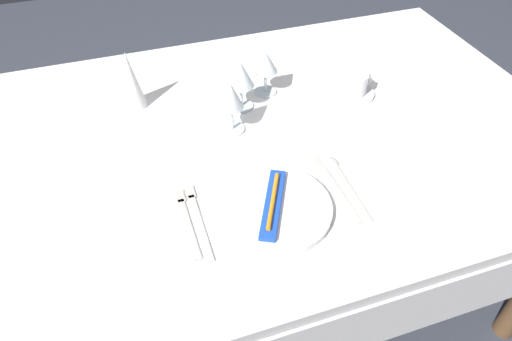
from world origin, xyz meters
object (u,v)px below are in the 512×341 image
object	(u,v)px
fork_outer	(198,218)
fork_inner	(187,220)
coffee_cup_left	(354,83)
wine_glass_right	(241,76)
wine_glass_centre	(231,98)
dinner_knife	(337,189)
toothbrush_package	(273,203)
wine_glass_left	(266,64)
napkin_folded	(130,80)
dinner_plate	(273,208)
spoon_soup	(344,180)

from	to	relation	value
fork_outer	fork_inner	bearing A→B (deg)	172.76
fork_inner	coffee_cup_left	xyz separation A→B (m)	(0.58, 0.33, 0.04)
wine_glass_right	fork_inner	bearing A→B (deg)	-123.04
fork_inner	wine_glass_centre	distance (m)	0.35
fork_inner	wine_glass_right	bearing A→B (deg)	56.96
dinner_knife	wine_glass_centre	size ratio (longest dim) A/B	1.57
toothbrush_package	wine_glass_right	bearing A→B (deg)	82.79
wine_glass_left	wine_glass_right	bearing A→B (deg)	-152.31
fork_outer	napkin_folded	size ratio (longest dim) A/B	1.32
coffee_cup_left	fork_inner	bearing A→B (deg)	-150.23
fork_outer	wine_glass_left	bearing A→B (deg)	53.99
dinner_plate	toothbrush_package	xyz separation A→B (m)	(-0.00, 0.00, 0.02)
toothbrush_package	fork_outer	bearing A→B (deg)	169.46
dinner_knife	dinner_plate	bearing A→B (deg)	-175.28
dinner_knife	coffee_cup_left	xyz separation A→B (m)	(0.22, 0.35, 0.04)
napkin_folded	fork_outer	bearing A→B (deg)	-81.52
toothbrush_package	fork_inner	bearing A→B (deg)	169.88
fork_inner	napkin_folded	distance (m)	0.49
toothbrush_package	wine_glass_centre	xyz separation A→B (m)	(-0.00, 0.32, 0.08)
dinner_knife	spoon_soup	xyz separation A→B (m)	(0.03, 0.02, 0.00)
dinner_knife	napkin_folded	bearing A→B (deg)	129.09
wine_glass_right	dinner_plate	bearing A→B (deg)	-97.21
dinner_plate	fork_outer	bearing A→B (deg)	169.46
dinner_plate	toothbrush_package	size ratio (longest dim) A/B	1.34
coffee_cup_left	fork_outer	bearing A→B (deg)	-148.89
fork_inner	napkin_folded	xyz separation A→B (m)	(-0.05, 0.48, 0.08)
wine_glass_left	wine_glass_centre	bearing A→B (deg)	-135.53
fork_inner	dinner_knife	bearing A→B (deg)	-3.26
fork_inner	wine_glass_centre	xyz separation A→B (m)	(0.19, 0.28, 0.10)
coffee_cup_left	wine_glass_right	size ratio (longest dim) A/B	0.69
wine_glass_centre	napkin_folded	distance (m)	0.31
fork_outer	coffee_cup_left	world-z (taller)	coffee_cup_left
coffee_cup_left	toothbrush_package	bearing A→B (deg)	-136.65
dinner_plate	fork_outer	size ratio (longest dim) A/B	1.18
toothbrush_package	napkin_folded	bearing A→B (deg)	114.95
fork_inner	wine_glass_centre	size ratio (longest dim) A/B	1.39
dinner_knife	wine_glass_right	bearing A→B (deg)	106.27
dinner_plate	fork_outer	world-z (taller)	dinner_plate
coffee_cup_left	wine_glass_centre	bearing A→B (deg)	-172.41
dinner_plate	spoon_soup	distance (m)	0.20
wine_glass_centre	napkin_folded	world-z (taller)	napkin_folded
fork_inner	wine_glass_centre	bearing A→B (deg)	55.97
dinner_plate	dinner_knife	xyz separation A→B (m)	(0.17, 0.01, -0.01)
dinner_knife	spoon_soup	world-z (taller)	spoon_soup
spoon_soup	coffee_cup_left	bearing A→B (deg)	59.97
dinner_plate	fork_inner	xyz separation A→B (m)	(-0.19, 0.03, -0.01)
toothbrush_package	wine_glass_left	distance (m)	0.49
fork_outer	spoon_soup	xyz separation A→B (m)	(0.37, 0.01, 0.00)
dinner_plate	spoon_soup	xyz separation A→B (m)	(0.20, 0.04, -0.01)
toothbrush_package	wine_glass_centre	world-z (taller)	wine_glass_centre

